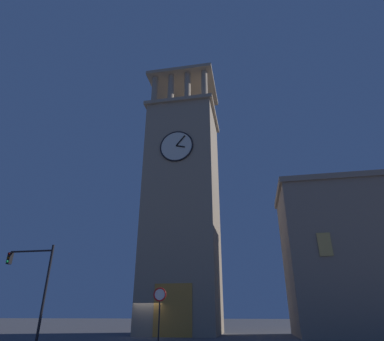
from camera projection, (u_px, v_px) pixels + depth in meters
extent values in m
plane|color=#4C4C51|center=(147.00, 337.00, 25.43)|extent=(200.00, 200.00, 0.00)
cube|color=gray|center=(183.00, 212.00, 32.45)|extent=(6.91, 6.87, 22.50)
cube|color=gray|center=(184.00, 118.00, 37.18)|extent=(7.51, 7.47, 0.40)
cylinder|color=gray|center=(204.00, 85.00, 35.03)|extent=(0.70, 0.70, 3.79)
cylinder|color=gray|center=(187.00, 87.00, 35.35)|extent=(0.70, 0.70, 3.79)
cylinder|color=gray|center=(171.00, 89.00, 35.67)|extent=(0.70, 0.70, 3.79)
cylinder|color=gray|center=(155.00, 91.00, 35.98)|extent=(0.70, 0.70, 3.79)
cylinder|color=gray|center=(211.00, 114.00, 40.11)|extent=(0.70, 0.70, 3.79)
cylinder|color=gray|center=(196.00, 116.00, 40.42)|extent=(0.70, 0.70, 3.79)
cylinder|color=gray|center=(182.00, 117.00, 40.74)|extent=(0.70, 0.70, 3.79)
cylinder|color=gray|center=(167.00, 119.00, 41.06)|extent=(0.70, 0.70, 3.79)
cube|color=gray|center=(184.00, 89.00, 38.91)|extent=(7.51, 7.47, 0.40)
cylinder|color=black|center=(185.00, 78.00, 39.62)|extent=(0.12, 0.12, 3.01)
cylinder|color=silver|center=(176.00, 146.00, 31.70)|extent=(3.27, 0.12, 3.27)
torus|color=black|center=(176.00, 146.00, 31.69)|extent=(3.43, 0.16, 3.43)
cube|color=black|center=(180.00, 146.00, 31.49)|extent=(0.90, 0.06, 0.35)
cube|color=black|center=(181.00, 141.00, 31.76)|extent=(0.97, 0.06, 1.15)
cube|color=orange|center=(173.00, 310.00, 25.60)|extent=(3.20, 0.24, 4.00)
cube|color=#E0B259|center=(325.00, 244.00, 24.69)|extent=(1.00, 0.12, 1.80)
cylinder|color=black|center=(45.00, 292.00, 19.63)|extent=(0.16, 0.16, 5.82)
cylinder|color=black|center=(32.00, 251.00, 20.94)|extent=(3.04, 0.12, 0.12)
cube|color=black|center=(10.00, 258.00, 21.02)|extent=(0.22, 0.30, 0.75)
sphere|color=#360505|center=(9.00, 254.00, 20.97)|extent=(0.16, 0.16, 0.16)
sphere|color=#392705|center=(8.00, 258.00, 20.87)|extent=(0.16, 0.16, 0.16)
sphere|color=#18C154|center=(7.00, 261.00, 20.76)|extent=(0.16, 0.16, 0.16)
cylinder|color=black|center=(159.00, 319.00, 18.10)|extent=(0.08, 0.08, 2.82)
cylinder|color=white|center=(160.00, 294.00, 18.60)|extent=(0.70, 0.04, 0.70)
torus|color=red|center=(160.00, 294.00, 18.59)|extent=(0.78, 0.08, 0.78)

